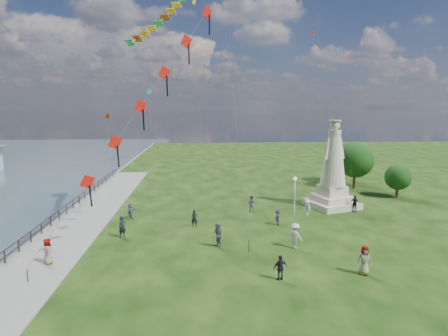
{
  "coord_description": "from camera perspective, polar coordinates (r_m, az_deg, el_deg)",
  "views": [
    {
      "loc": [
        -3.08,
        -22.97,
        10.51
      ],
      "look_at": [
        -1.0,
        8.0,
        5.5
      ],
      "focal_mm": 30.0,
      "sensor_mm": 36.0,
      "label": 1
    }
  ],
  "objects": [
    {
      "name": "person_1",
      "position": [
        28.74,
        -0.97,
        -10.23
      ],
      "size": [
        0.98,
        1.1,
        1.93
      ],
      "primitive_type": "imported",
      "rotation": [
        0.0,
        0.0,
        -1.02
      ],
      "color": "#595960",
      "rests_on": "ground"
    },
    {
      "name": "person_3",
      "position": [
        24.0,
        8.61,
        -14.79
      ],
      "size": [
        1.04,
        0.71,
        1.61
      ],
      "primitive_type": "imported",
      "rotation": [
        0.0,
        0.0,
        3.41
      ],
      "color": "black",
      "rests_on": "ground"
    },
    {
      "name": "waterfront",
      "position": [
        35.79,
        -23.8,
        -8.82
      ],
      "size": [
        200.0,
        200.0,
        1.51
      ],
      "color": "#34464E",
      "rests_on": "ground"
    },
    {
      "name": "person_5",
      "position": [
        36.79,
        -14.01,
        -6.42
      ],
      "size": [
        1.27,
        1.61,
        1.6
      ],
      "primitive_type": "imported",
      "rotation": [
        0.0,
        0.0,
        1.07
      ],
      "color": "#595960",
      "rests_on": "ground"
    },
    {
      "name": "person_2",
      "position": [
        29.17,
        10.78,
        -10.1
      ],
      "size": [
        1.31,
        1.35,
        1.93
      ],
      "primitive_type": "imported",
      "rotation": [
        0.0,
        0.0,
        2.31
      ],
      "color": "silver",
      "rests_on": "ground"
    },
    {
      "name": "person_11",
      "position": [
        34.44,
        8.16,
        -7.37
      ],
      "size": [
        1.11,
        1.54,
        1.52
      ],
      "primitive_type": "imported",
      "rotation": [
        0.0,
        0.0,
        4.31
      ],
      "color": "#595960",
      "rests_on": "ground"
    },
    {
      "name": "person_9",
      "position": [
        40.59,
        19.28,
        -5.11
      ],
      "size": [
        1.0,
        1.12,
        1.72
      ],
      "primitive_type": "imported",
      "rotation": [
        0.0,
        0.0,
        -0.95
      ],
      "color": "black",
      "rests_on": "ground"
    },
    {
      "name": "statue",
      "position": [
        41.16,
        16.26,
        -1.01
      ],
      "size": [
        5.75,
        5.75,
        9.26
      ],
      "rotation": [
        0.0,
        0.0,
        0.32
      ],
      "color": "#C1B892",
      "rests_on": "ground"
    },
    {
      "name": "tree_row",
      "position": [
        52.57,
        19.45,
        1.02
      ],
      "size": [
        6.89,
        12.98,
        6.21
      ],
      "color": "#382314",
      "rests_on": "ground"
    },
    {
      "name": "person_0",
      "position": [
        31.99,
        -15.23,
        -8.66
      ],
      "size": [
        0.77,
        0.75,
        1.79
      ],
      "primitive_type": "imported",
      "rotation": [
        0.0,
        0.0,
        0.73
      ],
      "color": "black",
      "rests_on": "ground"
    },
    {
      "name": "person_6",
      "position": [
        33.71,
        -4.52,
        -7.66
      ],
      "size": [
        0.58,
        0.41,
        1.53
      ],
      "primitive_type": "imported",
      "rotation": [
        0.0,
        0.0,
        -0.07
      ],
      "color": "black",
      "rests_on": "ground"
    },
    {
      "name": "person_4",
      "position": [
        26.0,
        20.59,
        -13.04
      ],
      "size": [
        1.0,
        0.7,
        1.88
      ],
      "primitive_type": "imported",
      "rotation": [
        0.0,
        0.0,
        -0.16
      ],
      "color": "#595960",
      "rests_on": "ground"
    },
    {
      "name": "lamppost",
      "position": [
        37.3,
        10.75,
        -2.95
      ],
      "size": [
        0.36,
        0.36,
        3.86
      ],
      "color": "silver",
      "rests_on": "ground"
    },
    {
      "name": "red_kite_train",
      "position": [
        27.8,
        -11.12,
        10.89
      ],
      "size": [
        11.62,
        9.35,
        18.42
      ],
      "color": "black",
      "rests_on": "ground"
    },
    {
      "name": "person_8",
      "position": [
        38.01,
        12.55,
        -5.89
      ],
      "size": [
        0.94,
        1.13,
        1.55
      ],
      "primitive_type": "imported",
      "rotation": [
        0.0,
        0.0,
        -1.07
      ],
      "color": "silver",
      "rests_on": "ground"
    },
    {
      "name": "small_kites",
      "position": [
        45.77,
        1.29,
        14.97
      ],
      "size": [
        28.28,
        14.64,
        29.36
      ],
      "color": "teal",
      "rests_on": "ground"
    },
    {
      "name": "person_7",
      "position": [
        38.42,
        4.15,
        -5.42
      ],
      "size": [
        0.93,
        0.72,
        1.7
      ],
      "primitive_type": "imported",
      "rotation": [
        0.0,
        0.0,
        2.86
      ],
      "color": "#595960",
      "rests_on": "ground"
    },
    {
      "name": "person_10",
      "position": [
        28.39,
        -25.26,
        -11.58
      ],
      "size": [
        0.87,
        1.01,
        1.76
      ],
      "primitive_type": "imported",
      "rotation": [
        0.0,
        0.0,
        2.07
      ],
      "color": "#595960",
      "rests_on": "ground"
    }
  ]
}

